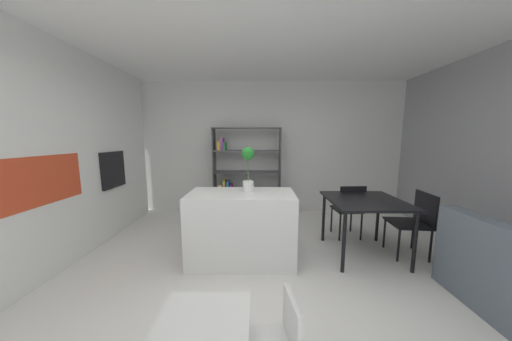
% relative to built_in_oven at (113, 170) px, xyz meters
% --- Properties ---
extents(ground_plane, '(8.53, 8.53, 0.00)m').
position_rel_built_in_oven_xyz_m(ground_plane, '(2.37, -1.28, -1.10)').
color(ground_plane, silver).
extents(ceiling_slab, '(6.21, 5.34, 0.06)m').
position_rel_built_in_oven_xyz_m(ceiling_slab, '(2.37, -1.28, 1.71)').
color(ceiling_slab, white).
rests_on(ceiling_slab, ground_plane).
extents(back_partition, '(6.21, 0.06, 2.78)m').
position_rel_built_in_oven_xyz_m(back_partition, '(2.37, 1.36, 0.29)').
color(back_partition, silver).
rests_on(back_partition, ground_plane).
extents(tall_cabinet_run_left, '(0.66, 4.80, 2.78)m').
position_rel_built_in_oven_xyz_m(tall_cabinet_run_left, '(-0.35, -1.28, 0.29)').
color(tall_cabinet_run_left, white).
rests_on(tall_cabinet_run_left, ground_plane).
extents(cabinet_niche_splashback, '(0.01, 1.19, 0.54)m').
position_rel_built_in_oven_xyz_m(cabinet_niche_splashback, '(-0.02, -1.28, 0.04)').
color(cabinet_niche_splashback, '#CC4223').
rests_on(cabinet_niche_splashback, ground_plane).
extents(built_in_oven, '(0.06, 0.57, 0.58)m').
position_rel_built_in_oven_xyz_m(built_in_oven, '(0.00, 0.00, 0.00)').
color(built_in_oven, black).
rests_on(built_in_oven, ground_plane).
extents(kitchen_island, '(1.35, 0.68, 0.91)m').
position_rel_built_in_oven_xyz_m(kitchen_island, '(2.15, -0.81, -0.64)').
color(kitchen_island, white).
rests_on(kitchen_island, ground_plane).
extents(potted_plant_on_island, '(0.17, 0.17, 0.58)m').
position_rel_built_in_oven_xyz_m(potted_plant_on_island, '(2.23, -0.73, 0.16)').
color(potted_plant_on_island, white).
rests_on(potted_plant_on_island, kitchen_island).
extents(open_bookshelf, '(1.38, 0.35, 1.81)m').
position_rel_built_in_oven_xyz_m(open_bookshelf, '(2.03, 1.06, -0.18)').
color(open_bookshelf, '#4C4C51').
rests_on(open_bookshelf, ground_plane).
extents(child_table, '(0.58, 0.51, 0.50)m').
position_rel_built_in_oven_xyz_m(child_table, '(2.03, -2.41, -0.69)').
color(child_table, white).
rests_on(child_table, ground_plane).
extents(child_chair_right, '(0.36, 0.36, 0.63)m').
position_rel_built_in_oven_xyz_m(child_chair_right, '(2.49, -2.40, -0.75)').
color(child_chair_right, silver).
rests_on(child_chair_right, ground_plane).
extents(dining_table, '(0.96, 0.99, 0.79)m').
position_rel_built_in_oven_xyz_m(dining_table, '(3.80, -0.64, -0.39)').
color(dining_table, black).
rests_on(dining_table, ground_plane).
extents(dining_chair_far, '(0.43, 0.44, 0.88)m').
position_rel_built_in_oven_xyz_m(dining_chair_far, '(3.81, -0.12, -0.57)').
color(dining_chair_far, black).
rests_on(dining_chair_far, ground_plane).
extents(dining_chair_window_side, '(0.48, 0.48, 0.88)m').
position_rel_built_in_oven_xyz_m(dining_chair_window_side, '(4.50, -0.65, -0.57)').
color(dining_chair_window_side, black).
rests_on(dining_chair_window_side, ground_plane).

